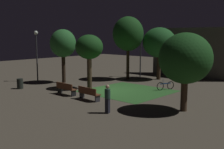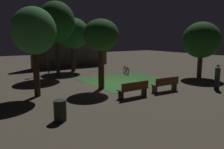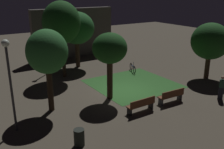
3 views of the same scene
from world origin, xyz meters
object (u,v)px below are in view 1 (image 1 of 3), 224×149
Objects in this scene: bench_path_side at (66,88)px; lamp_post_plaza_west at (141,46)px; lamp_post_path_center at (36,47)px; tree_near_wall at (89,48)px; tree_lawn_side at (159,43)px; bench_front_right at (89,93)px; tree_tall_center at (128,34)px; pedestrian at (107,98)px; trash_bin at (20,84)px; tree_back_right at (185,59)px; tree_right_canopy at (63,44)px; bicycle at (165,86)px.

lamp_post_plaza_west is (-1.31, 10.70, 2.71)m from bench_path_side.
bench_path_side is 7.41m from lamp_post_path_center.
tree_near_wall is 0.86× the size of tree_lawn_side.
lamp_post_plaza_west is at bearing 109.38° from bench_front_right.
tree_tall_center reaches higher than lamp_post_path_center.
lamp_post_plaza_west is at bearing 58.89° from lamp_post_path_center.
pedestrian is (6.70, -9.90, -3.55)m from tree_tall_center.
tree_tall_center is 12.47m from pedestrian.
tree_lawn_side is at bearing 79.36° from tree_near_wall.
pedestrian is (10.07, -0.30, 0.44)m from trash_bin.
tree_tall_center is (-9.56, 6.59, 1.40)m from tree_back_right.
bench_front_right is 0.41× the size of tree_back_right.
trash_bin is at bearing -105.34° from lamp_post_plaza_west.
tree_tall_center reaches higher than tree_right_canopy.
trash_bin is at bearing 178.32° from pedestrian.
tree_lawn_side is at bearing 130.40° from tree_back_right.
lamp_post_plaza_west is (-9.70, 8.79, 0.20)m from tree_back_right.
tree_lawn_side is at bearing 110.57° from pedestrian.
lamp_post_plaza_west reaches higher than pedestrian.
pedestrian is at bearing -24.67° from tree_right_canopy.
bench_front_right is at bearing -82.38° from tree_lawn_side.
tree_right_canopy is at bearing 174.29° from tree_near_wall.
lamp_post_path_center reaches higher than bench_path_side.
bench_front_right is 0.39× the size of lamp_post_path_center.
lamp_post_path_center is 12.81m from pedestrian.
tree_right_canopy is at bearing 155.17° from bench_front_right.
bench_path_side is at bearing -167.12° from tree_back_right.
tree_tall_center is 7.15m from bicycle.
tree_lawn_side is 6.15m from bicycle.
tree_back_right reaches higher than tree_near_wall.
bench_path_side is 11.12m from lamp_post_plaza_west.
tree_near_wall reaches higher than bench_path_side.
tree_lawn_side is at bearing 42.56° from tree_tall_center.
bicycle is (1.90, 6.49, -0.14)m from bench_front_right.
tree_lawn_side is 1.07× the size of lamp_post_path_center.
tree_right_canopy reaches higher than pedestrian.
lamp_post_path_center is 12.26m from bicycle.
tree_tall_center is (3.13, 5.38, 0.88)m from tree_right_canopy.
tree_tall_center is at bearing 97.88° from bench_path_side.
tree_back_right is (12.69, -1.21, -0.53)m from tree_right_canopy.
tree_back_right is (5.93, 1.92, 2.52)m from bench_front_right.
lamp_post_plaza_west is (5.33, 8.84, 0.02)m from lamp_post_path_center.
tree_right_canopy reaches higher than bicycle.
tree_right_canopy reaches higher than tree_near_wall.
bench_front_right is 7.08m from trash_bin.
trash_bin is (-4.55, -1.09, -0.07)m from bench_path_side.
tree_tall_center is 1.20× the size of tree_lawn_side.
bench_front_right is 11.67m from lamp_post_plaza_west.
tree_lawn_side reaches higher than tree_back_right.
lamp_post_plaza_west reaches higher than bench_front_right.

